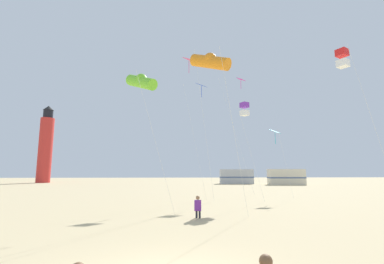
{
  "coord_description": "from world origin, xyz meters",
  "views": [
    {
      "loc": [
        0.17,
        -6.09,
        2.37
      ],
      "look_at": [
        1.46,
        13.3,
        5.24
      ],
      "focal_mm": 25.05,
      "sensor_mm": 36.0,
      "label": 1
    }
  ],
  "objects": [
    {
      "name": "kite_box_violet",
      "position": [
        6.16,
        16.0,
        7.67
      ],
      "size": [
        2.09,
        1.58,
        8.25
      ],
      "color": "silver",
      "rests_on": "ground"
    },
    {
      "name": "rv_van_silver",
      "position": [
        12.39,
        46.46,
        1.39
      ],
      "size": [
        6.61,
        2.87,
        2.8
      ],
      "rotation": [
        0.0,
        0.0,
        -0.08
      ],
      "color": "#B7BABF",
      "rests_on": "ground"
    },
    {
      "name": "kite_tube_orange",
      "position": [
        2.14,
        8.14,
        8.51
      ],
      "size": [
        3.18,
        3.06,
        9.21
      ],
      "color": "silver",
      "rests_on": "ground"
    },
    {
      "name": "kite_diamond_cyan",
      "position": [
        9.75,
        18.47,
        5.94
      ],
      "size": [
        1.97,
        1.97,
        6.35
      ],
      "color": "silver",
      "rests_on": "ground"
    },
    {
      "name": "kite_diamond_rainbow",
      "position": [
        1.43,
        15.14,
        11.11
      ],
      "size": [
        2.66,
        2.66,
        11.88
      ],
      "color": "silver",
      "rests_on": "ground"
    },
    {
      "name": "kite_box_scarlet",
      "position": [
        10.57,
        9.05,
        9.33
      ],
      "size": [
        3.06,
        2.4,
        9.93
      ],
      "color": "silver",
      "rests_on": "ground"
    },
    {
      "name": "lighthouse_distant",
      "position": [
        -27.77,
        53.8,
        7.84
      ],
      "size": [
        2.8,
        2.8,
        16.8
      ],
      "color": "red",
      "rests_on": "ground"
    },
    {
      "name": "kite_flyer_standing",
      "position": [
        1.39,
        7.82,
        0.61
      ],
      "size": [
        0.37,
        0.53,
        1.16
      ],
      "rotation": [
        0.0,
        0.0,
        3.01
      ],
      "color": "#722D99",
      "rests_on": "ground"
    },
    {
      "name": "rv_van_cream",
      "position": [
        20.63,
        42.22,
        1.39
      ],
      "size": [
        6.6,
        2.83,
        2.8
      ],
      "rotation": [
        0.0,
        0.0,
        -0.08
      ],
      "color": "beige",
      "rests_on": "ground"
    },
    {
      "name": "kite_tube_lime",
      "position": [
        -1.9,
        9.91,
        7.84
      ],
      "size": [
        3.25,
        3.27,
        8.55
      ],
      "color": "silver",
      "rests_on": "ground"
    },
    {
      "name": "kite_diamond_blue",
      "position": [
        2.68,
        18.88,
        10.22
      ],
      "size": [
        2.4,
        2.4,
        10.92
      ],
      "color": "silver",
      "rests_on": "ground"
    },
    {
      "name": "kite_diamond_magenta",
      "position": [
        7.8,
        23.61,
        12.43
      ],
      "size": [
        3.36,
        3.36,
        13.34
      ],
      "color": "silver",
      "rests_on": "ground"
    }
  ]
}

